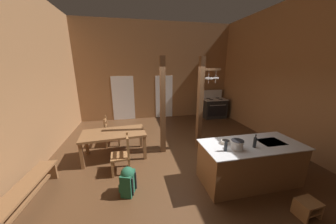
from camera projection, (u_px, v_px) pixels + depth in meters
name	position (u px, v px, depth m)	size (l,w,h in m)	color
ground_plane	(179.00, 163.00, 4.63)	(7.88, 9.07, 0.10)	#4C301C
wall_back	(156.00, 72.00, 7.98)	(7.88, 0.14, 4.43)	#93663F
wall_left	(4.00, 82.00, 3.31)	(0.14, 9.07, 4.43)	#93663F
wall_right	(305.00, 77.00, 4.74)	(0.14, 9.07, 4.43)	#93663F
glazed_door_back_left	(123.00, 98.00, 7.92)	(1.00, 0.01, 2.05)	white
glazed_panel_back_right	(164.00, 97.00, 8.30)	(0.84, 0.01, 2.05)	white
kitchen_island	(250.00, 163.00, 3.72)	(2.17, 0.97, 0.91)	brown
stove_range	(214.00, 108.00, 8.41)	(1.14, 0.82, 1.32)	black
support_post_with_pot_rack	(201.00, 101.00, 5.04)	(0.69, 0.27, 2.78)	brown
support_post_center	(163.00, 107.00, 4.78)	(0.14, 0.14, 2.78)	brown
step_stool	(307.00, 207.00, 2.90)	(0.38, 0.30, 0.30)	olive
dining_table	(114.00, 135.00, 4.70)	(1.77, 1.04, 0.74)	brown
ladderback_chair_near_window	(123.00, 155.00, 4.06)	(0.47, 0.47, 0.95)	olive
ladderback_chair_by_post	(111.00, 132.00, 5.46)	(0.46, 0.46, 0.95)	olive
bench_along_left_wall	(26.00, 191.00, 3.10)	(0.46, 1.66, 0.44)	brown
backpack	(128.00, 180.00, 3.38)	(0.36, 0.38, 0.60)	#1E5138
stockpot_on_counter	(237.00, 145.00, 3.35)	(0.31, 0.24, 0.19)	silver
mixing_bowl_on_counter	(226.00, 142.00, 3.61)	(0.20, 0.20, 0.07)	silver
bottle_tall_on_counter	(226.00, 146.00, 3.28)	(0.06, 0.06, 0.24)	#1E2328
bottle_short_on_counter	(255.00, 142.00, 3.42)	(0.06, 0.06, 0.28)	#1E2328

